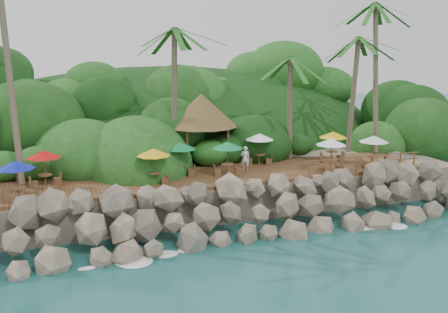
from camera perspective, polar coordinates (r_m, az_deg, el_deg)
name	(u,v)px	position (r m, az deg, el deg)	size (l,w,h in m)	color
ground	(263,244)	(26.55, 4.42, -9.84)	(140.00, 140.00, 0.00)	#19514F
land_base	(182,160)	(40.71, -4.74, -0.37)	(32.00, 25.20, 2.10)	gray
jungle_hill	(162,154)	(48.06, -7.03, 0.27)	(44.80, 28.00, 15.40)	#143811
seawall	(248,211)	(27.87, 2.78, -6.20)	(29.00, 4.00, 2.30)	gray
terrace	(224,175)	(31.15, 0.00, -2.16)	(26.00, 5.00, 0.20)	brown
jungle_foliage	(186,175)	(40.02, -4.34, -2.14)	(44.00, 16.00, 12.00)	#143811
foam_line	(261,242)	(26.79, 4.16, -9.55)	(25.20, 0.80, 0.06)	white
palms	(213,8)	(32.93, -1.21, 16.44)	(32.33, 7.03, 14.66)	brown
palapa	(201,110)	(34.06, -2.57, 5.24)	(4.87, 4.87, 4.60)	brown
dining_clusters	(212,148)	(30.37, -1.37, 1.00)	(23.30, 5.12, 2.08)	brown
railing	(364,162)	(32.80, 15.53, -0.60)	(8.30, 0.10, 1.00)	brown
waiter	(245,158)	(31.83, 2.40, -0.22)	(0.57, 0.37, 1.56)	white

